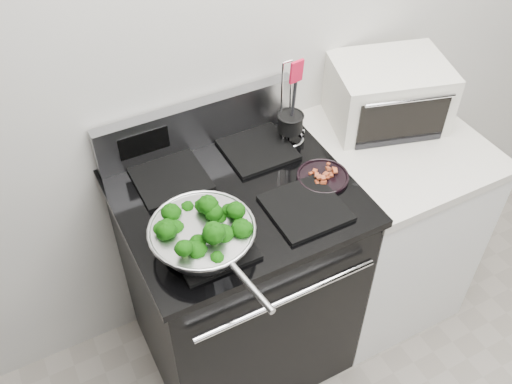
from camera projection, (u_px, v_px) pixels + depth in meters
back_wall at (268, 21)px, 1.96m from camera, size 4.00×0.02×2.70m
gas_range at (238, 277)px, 2.25m from camera, size 0.79×0.69×1.13m
counter at (379, 223)px, 2.49m from camera, size 0.62×0.68×0.92m
skillet at (203, 235)px, 1.72m from camera, size 0.33×0.52×0.07m
broccoli_pile at (202, 230)px, 1.71m from camera, size 0.26×0.26×0.09m
bacon_plate at (323, 175)px, 1.97m from camera, size 0.18×0.18×0.04m
utensil_holder at (290, 126)px, 2.09m from camera, size 0.11×0.11×0.34m
toaster_oven at (388, 93)px, 2.18m from camera, size 0.50×0.43×0.25m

